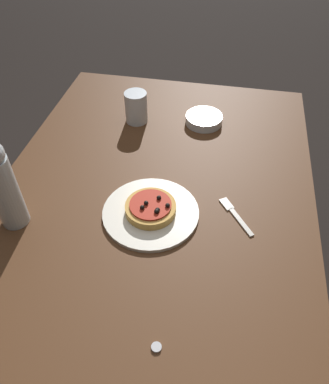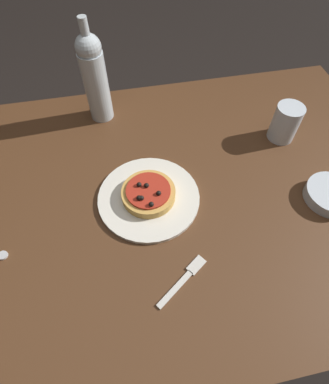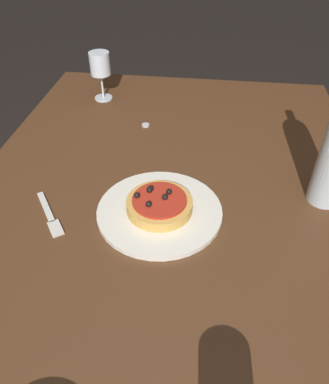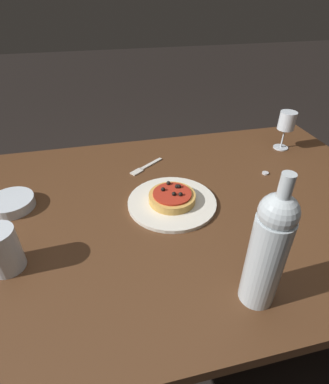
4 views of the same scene
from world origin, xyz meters
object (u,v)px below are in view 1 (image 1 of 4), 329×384
object	(u,v)px
dining_table	(149,224)
pizza	(151,208)
wine_bottle	(1,183)
side_bowl	(204,119)
water_cup	(136,107)
fork	(234,214)
dinner_plate	(151,213)
bottle_cap	(156,347)

from	to	relation	value
dining_table	pizza	size ratio (longest dim) A/B	10.48
wine_bottle	side_bowl	xyz separation A→B (m)	(0.61, -0.49, -0.14)
dining_table	pizza	bearing A→B (deg)	-143.88
water_cup	fork	size ratio (longest dim) A/B	0.83
dining_table	pizza	world-z (taller)	pizza
fork	wine_bottle	bearing A→B (deg)	67.58
pizza	side_bowl	distance (m)	0.52
dining_table	fork	bearing A→B (deg)	-84.00
dinner_plate	dining_table	bearing A→B (deg)	35.65
dinner_plate	fork	world-z (taller)	dinner_plate
water_cup	side_bowl	size ratio (longest dim) A/B	0.85
dining_table	water_cup	bearing A→B (deg)	18.06
wine_bottle	bottle_cap	size ratio (longest dim) A/B	13.93
dining_table	wine_bottle	world-z (taller)	wine_bottle
dining_table	side_bowl	xyz separation A→B (m)	(0.49, -0.11, 0.09)
dinner_plate	side_bowl	distance (m)	0.52
wine_bottle	water_cup	xyz separation A→B (m)	(0.57, -0.22, -0.09)
water_cup	dinner_plate	bearing A→B (deg)	-161.22
pizza	bottle_cap	bearing A→B (deg)	-165.78
pizza	water_cup	bearing A→B (deg)	18.82
pizza	water_cup	xyz separation A→B (m)	(0.47, 0.16, 0.03)
pizza	water_cup	size ratio (longest dim) A/B	1.25
wine_bottle	bottle_cap	distance (m)	0.58
side_bowl	bottle_cap	size ratio (longest dim) A/B	5.95
dinner_plate	bottle_cap	world-z (taller)	dinner_plate
wine_bottle	water_cup	bearing A→B (deg)	-21.39
water_cup	bottle_cap	world-z (taller)	water_cup
bottle_cap	fork	bearing A→B (deg)	-18.77
pizza	side_bowl	xyz separation A→B (m)	(0.51, -0.10, -0.01)
dining_table	wine_bottle	bearing A→B (deg)	107.53
wine_bottle	pizza	bearing A→B (deg)	-75.39
dining_table	dinner_plate	world-z (taller)	dinner_plate
bottle_cap	water_cup	bearing A→B (deg)	16.76
dinner_plate	fork	xyz separation A→B (m)	(0.04, -0.25, -0.00)
wine_bottle	bottle_cap	world-z (taller)	wine_bottle
dinner_plate	fork	distance (m)	0.25
side_bowl	dinner_plate	bearing A→B (deg)	168.83
bottle_cap	side_bowl	bearing A→B (deg)	-0.03
pizza	side_bowl	bearing A→B (deg)	-11.12
bottle_cap	dining_table	bearing A→B (deg)	15.30
fork	dining_table	bearing A→B (deg)	60.67
bottle_cap	wine_bottle	bearing A→B (deg)	59.02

